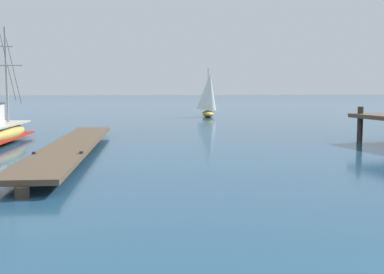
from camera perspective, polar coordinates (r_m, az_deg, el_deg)
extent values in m
cube|color=brown|center=(20.22, -14.14, -0.94)|extent=(3.09, 16.15, 0.16)
cylinder|color=#3D3023|center=(12.48, -19.70, -6.27)|extent=(0.36, 0.36, 0.29)
cylinder|color=#3D3023|center=(17.63, -15.43, -2.68)|extent=(0.36, 0.36, 0.29)
cylinder|color=#3D3023|center=(22.88, -13.11, -0.71)|extent=(0.36, 0.36, 0.29)
cylinder|color=#3D3023|center=(28.16, -11.66, 0.52)|extent=(0.36, 0.36, 0.29)
cube|color=#333338|center=(17.23, -18.39, -1.80)|extent=(0.14, 0.21, 0.08)
cube|color=#333338|center=(16.94, -13.11, -1.78)|extent=(0.14, 0.21, 0.08)
cylinder|color=#333338|center=(27.05, -21.42, 8.79)|extent=(0.33, 3.15, 4.50)
cylinder|color=#B2ADA3|center=(27.01, -21.36, 6.96)|extent=(0.11, 0.11, 4.96)
cylinder|color=#B2ADA3|center=(27.03, -21.40, 7.99)|extent=(1.73, 0.23, 0.06)
cylinder|color=#333338|center=(28.31, -20.59, 7.42)|extent=(0.27, 2.57, 3.67)
cylinder|color=#3D3023|center=(25.38, 19.49, 1.43)|extent=(0.28, 0.28, 1.79)
ellipsoid|color=gold|center=(45.75, 1.94, 2.82)|extent=(1.68, 3.88, 0.60)
cylinder|color=#B2ADA3|center=(45.79, 1.94, 5.74)|extent=(0.08, 0.08, 4.07)
cone|color=silver|center=(45.44, 1.96, 5.48)|extent=(2.49, 2.20, 3.63)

